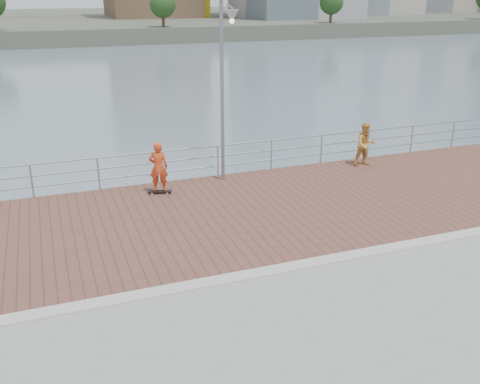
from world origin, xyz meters
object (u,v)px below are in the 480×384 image
object	(u,v)px
street_lamp	(226,57)
bystander	(365,144)
guardrail	(189,160)
skateboarder	(158,167)

from	to	relation	value
street_lamp	bystander	world-z (taller)	street_lamp
guardrail	street_lamp	size ratio (longest dim) A/B	6.56
street_lamp	bystander	xyz separation A→B (m)	(5.45, 0.09, -3.40)
bystander	guardrail	bearing A→B (deg)	179.64
guardrail	street_lamp	bearing A→B (deg)	-41.65
guardrail	skateboarder	xyz separation A→B (m)	(-1.31, -1.07, 0.22)
guardrail	street_lamp	xyz separation A→B (m)	(1.05, -0.94, 3.54)
guardrail	skateboarder	size ratio (longest dim) A/B	24.08
skateboarder	guardrail	bearing A→B (deg)	-124.23
guardrail	skateboarder	bearing A→B (deg)	-140.76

